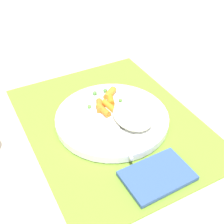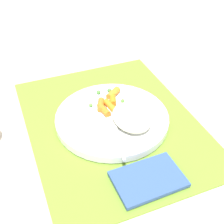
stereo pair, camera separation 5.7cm
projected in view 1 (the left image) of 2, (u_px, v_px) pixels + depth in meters
ground_plane at (112, 123)px, 0.70m from camera, size 2.40×2.40×0.00m
placemat at (112, 122)px, 0.70m from camera, size 0.47×0.37×0.01m
plate at (112, 118)px, 0.69m from camera, size 0.25×0.25×0.02m
rice_mound at (132, 116)px, 0.66m from camera, size 0.10×0.08×0.03m
carrot_portion at (107, 102)px, 0.71m from camera, size 0.09×0.08×0.02m
pea_scatter at (105, 101)px, 0.72m from camera, size 0.09×0.08×0.01m
fork at (115, 121)px, 0.67m from camera, size 0.19×0.05×0.01m
napkin at (159, 175)px, 0.57m from camera, size 0.09×0.13×0.01m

